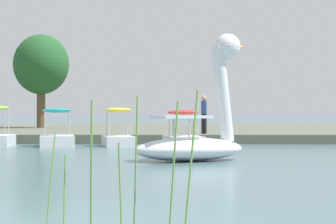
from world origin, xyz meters
name	(u,v)px	position (x,y,z in m)	size (l,w,h in m)	color
shore_bank_far	(148,131)	(0.00, 33.43, 0.20)	(139.18, 25.10, 0.40)	#5B6051
swan_boat	(197,130)	(2.49, 11.31, 0.85)	(3.57, 2.68, 3.62)	white
pedal_boat_red	(183,136)	(2.13, 19.08, 0.42)	(1.75, 2.55, 1.47)	white
pedal_boat_yellow	(118,135)	(-0.48, 19.15, 0.45)	(1.60, 2.42, 1.56)	white
pedal_boat_teal	(57,136)	(-2.95, 19.05, 0.42)	(1.74, 2.34, 1.55)	white
tree_broadleaf_right	(41,65)	(-6.83, 34.15, 4.38)	(4.84, 5.15, 5.92)	brown
person_on_path	(204,113)	(3.08, 22.43, 1.34)	(0.27, 0.25, 1.73)	black
reed_clump_foreground	(129,172)	(1.46, -0.01, 0.71)	(1.67, 0.95, 1.58)	#669942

